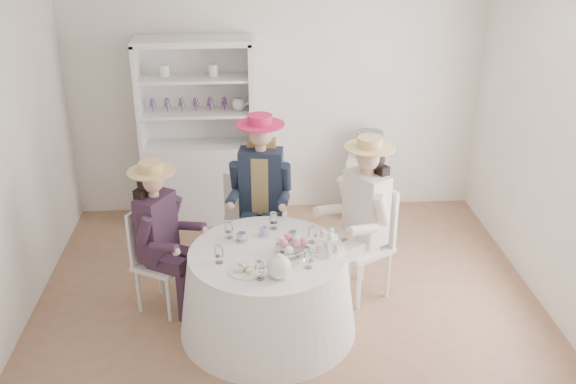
{
  "coord_description": "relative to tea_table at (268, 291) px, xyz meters",
  "views": [
    {
      "loc": [
        -0.32,
        -4.78,
        3.3
      ],
      "look_at": [
        0.0,
        0.1,
        1.05
      ],
      "focal_mm": 40.0,
      "sensor_mm": 36.0,
      "label": 1
    }
  ],
  "objects": [
    {
      "name": "teacup_a",
      "position": [
        -0.2,
        0.19,
        0.4
      ],
      "size": [
        0.11,
        0.11,
        0.07
      ],
      "primitive_type": "imported",
      "rotation": [
        0.0,
        0.0,
        -0.3
      ],
      "color": "white",
      "rests_on": "tea_table"
    },
    {
      "name": "guest_left",
      "position": [
        -0.89,
        0.35,
        0.41
      ],
      "size": [
        0.59,
        0.53,
        1.37
      ],
      "rotation": [
        0.0,
        0.0,
        1.06
      ],
      "color": "silver",
      "rests_on": "ground"
    },
    {
      "name": "teacup_c",
      "position": [
        0.22,
        0.19,
        0.4
      ],
      "size": [
        0.08,
        0.08,
        0.06
      ],
      "primitive_type": "imported",
      "rotation": [
        0.0,
        0.0,
        0.05
      ],
      "color": "white",
      "rests_on": "tea_table"
    },
    {
      "name": "guest_right",
      "position": [
        0.85,
        0.44,
        0.49
      ],
      "size": [
        0.65,
        0.6,
        1.51
      ],
      "rotation": [
        0.0,
        0.0,
        -1.02
      ],
      "color": "silver",
      "rests_on": "ground"
    },
    {
      "name": "ground",
      "position": [
        0.2,
        0.33,
        -0.36
      ],
      "size": [
        4.5,
        4.5,
        0.0
      ],
      "primitive_type": "plane",
      "color": "#896144",
      "rests_on": "ground"
    },
    {
      "name": "spare_chair",
      "position": [
        -0.17,
        1.22,
        0.12
      ],
      "size": [
        0.52,
        0.52,
        0.9
      ],
      "rotation": [
        0.0,
        0.0,
        2.53
      ],
      "color": "silver",
      "rests_on": "ground"
    },
    {
      "name": "teacup_b",
      "position": [
        -0.02,
        0.27,
        0.4
      ],
      "size": [
        0.09,
        0.09,
        0.07
      ],
      "primitive_type": "imported",
      "rotation": [
        0.0,
        0.0,
        0.21
      ],
      "color": "white",
      "rests_on": "tea_table"
    },
    {
      "name": "flower_arrangement",
      "position": [
        0.19,
        -0.04,
        0.46
      ],
      "size": [
        0.19,
        0.19,
        0.07
      ],
      "rotation": [
        0.0,
        0.0,
        -0.22
      ],
      "color": "#DB6D8A",
      "rests_on": "tea_table"
    },
    {
      "name": "guest_mid",
      "position": [
        -0.02,
        0.96,
        0.52
      ],
      "size": [
        0.58,
        0.6,
        1.55
      ],
      "rotation": [
        0.0,
        0.0,
        -0.14
      ],
      "color": "silver",
      "rests_on": "ground"
    },
    {
      "name": "stemware_set",
      "position": [
        0.0,
        0.0,
        0.44
      ],
      "size": [
        0.83,
        0.87,
        0.15
      ],
      "color": "white",
      "rests_on": "tea_table"
    },
    {
      "name": "wall_front",
      "position": [
        0.2,
        -1.67,
        0.99
      ],
      "size": [
        4.5,
        0.0,
        4.5
      ],
      "primitive_type": "plane",
      "rotation": [
        -1.57,
        0.0,
        0.0
      ],
      "color": "silver",
      "rests_on": "ground"
    },
    {
      "name": "wall_back",
      "position": [
        0.2,
        2.33,
        0.99
      ],
      "size": [
        4.5,
        0.0,
        4.5
      ],
      "primitive_type": "plane",
      "rotation": [
        1.57,
        0.0,
        0.0
      ],
      "color": "silver",
      "rests_on": "ground"
    },
    {
      "name": "wall_left",
      "position": [
        -2.05,
        0.33,
        0.99
      ],
      "size": [
        0.0,
        4.5,
        4.5
      ],
      "primitive_type": "plane",
      "rotation": [
        1.57,
        0.0,
        1.57
      ],
      "color": "silver",
      "rests_on": "ground"
    },
    {
      "name": "flower_bowl",
      "position": [
        0.18,
        -0.07,
        0.39
      ],
      "size": [
        0.29,
        0.29,
        0.06
      ],
      "primitive_type": "imported",
      "rotation": [
        0.0,
        0.0,
        0.42
      ],
      "color": "white",
      "rests_on": "tea_table"
    },
    {
      "name": "hatbox",
      "position": [
        1.19,
        2.04,
        0.49
      ],
      "size": [
        0.33,
        0.33,
        0.29
      ],
      "primitive_type": "cylinder",
      "rotation": [
        0.0,
        0.0,
        -0.15
      ],
      "color": "black",
      "rests_on": "side_table"
    },
    {
      "name": "sandwich_plate",
      "position": [
        -0.17,
        -0.28,
        0.38
      ],
      "size": [
        0.26,
        0.26,
        0.06
      ],
      "rotation": [
        0.0,
        0.0,
        0.23
      ],
      "color": "white",
      "rests_on": "tea_table"
    },
    {
      "name": "wall_right",
      "position": [
        2.45,
        0.33,
        0.99
      ],
      "size": [
        0.0,
        4.5,
        4.5
      ],
      "primitive_type": "plane",
      "rotation": [
        1.57,
        0.0,
        -1.57
      ],
      "color": "silver",
      "rests_on": "ground"
    },
    {
      "name": "hutch",
      "position": [
        -0.66,
        2.1,
        0.36
      ],
      "size": [
        1.2,
        0.47,
        2.02
      ],
      "rotation": [
        0.0,
        0.0,
        -0.02
      ],
      "color": "silver",
      "rests_on": "ground"
    },
    {
      "name": "table_teapot",
      "position": [
        0.08,
        -0.37,
        0.45
      ],
      "size": [
        0.26,
        0.19,
        0.2
      ],
      "rotation": [
        0.0,
        0.0,
        -0.04
      ],
      "color": "white",
      "rests_on": "tea_table"
    },
    {
      "name": "tea_table",
      "position": [
        0.0,
        0.0,
        0.0
      ],
      "size": [
        1.47,
        1.47,
        0.73
      ],
      "rotation": [
        0.0,
        0.0,
        0.3
      ],
      "color": "white",
      "rests_on": "ground"
    },
    {
      "name": "side_table",
      "position": [
        1.19,
        2.04,
        -0.01
      ],
      "size": [
        0.55,
        0.55,
        0.71
      ],
      "primitive_type": "cube",
      "rotation": [
        0.0,
        0.0,
        -0.24
      ],
      "color": "silver",
      "rests_on": "ground"
    },
    {
      "name": "cupcake_stand",
      "position": [
        0.48,
        -0.05,
        0.44
      ],
      "size": [
        0.21,
        0.21,
        0.2
      ],
      "rotation": [
        0.0,
        0.0,
        -0.14
      ],
      "color": "white",
      "rests_on": "tea_table"
    }
  ]
}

